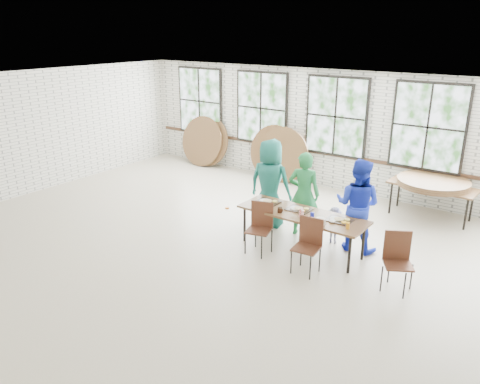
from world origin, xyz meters
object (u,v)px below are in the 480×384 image
object	(u,v)px
chair_near_right	(309,240)
chair_near_left	(260,223)
storage_table	(432,188)
dining_table	(302,216)

from	to	relation	value
chair_near_right	chair_near_left	bearing A→B (deg)	166.66
storage_table	chair_near_left	bearing A→B (deg)	-116.61
storage_table	dining_table	bearing A→B (deg)	-112.05
dining_table	chair_near_right	bearing A→B (deg)	-51.97
chair_near_left	storage_table	distance (m)	4.12
dining_table	chair_near_left	bearing A→B (deg)	-140.39
chair_near_left	storage_table	xyz separation A→B (m)	(2.09, 3.55, 0.13)
chair_near_left	chair_near_right	bearing A→B (deg)	-22.62
chair_near_left	chair_near_right	xyz separation A→B (m)	(1.07, -0.14, 0.00)
dining_table	storage_table	world-z (taller)	same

